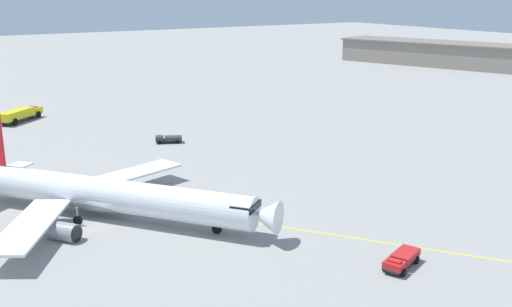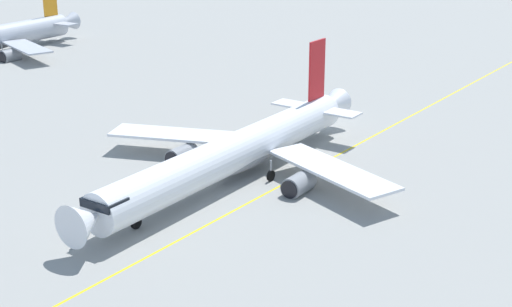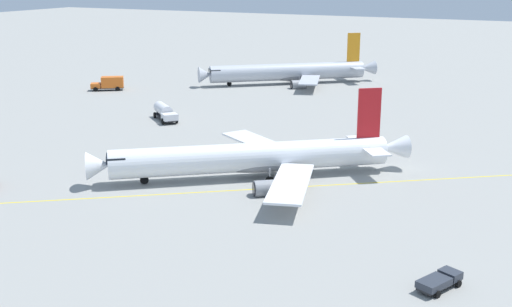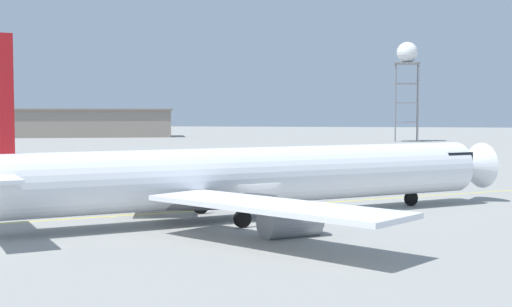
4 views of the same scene
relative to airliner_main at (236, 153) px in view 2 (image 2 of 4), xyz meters
name	(u,v)px [view 2 (image 2 of 4)]	position (x,y,z in m)	size (l,w,h in m)	color
ground_plane	(218,176)	(-0.96, -1.64, -2.65)	(600.00, 600.00, 0.00)	gray
airliner_main	(236,153)	(0.00, 0.00, 0.00)	(29.32, 36.17, 11.61)	white
taxiway_centreline	(270,191)	(4.43, 2.04, -2.65)	(89.99, 124.18, 0.01)	yellow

